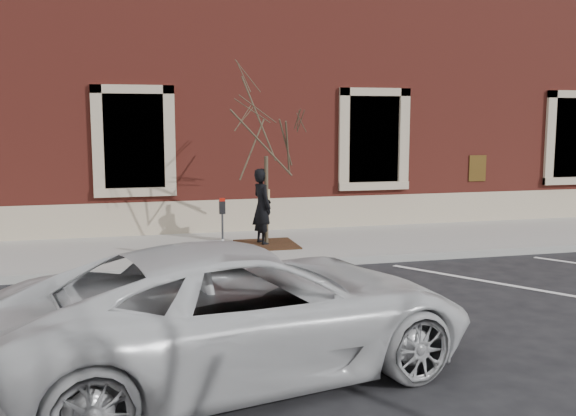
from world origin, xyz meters
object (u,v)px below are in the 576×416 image
object	(u,v)px
parking_meter	(222,218)
sapling	(266,131)
man	(262,207)
white_truck	(244,310)

from	to	relation	value
parking_meter	sapling	size ratio (longest dim) A/B	0.35
parking_meter	sapling	bearing A→B (deg)	41.40
man	white_truck	bearing A→B (deg)	153.39
man	white_truck	world-z (taller)	man
parking_meter	white_truck	bearing A→B (deg)	-105.25
man	white_truck	distance (m)	6.97
man	parking_meter	distance (m)	1.91
parking_meter	sapling	distance (m)	2.49
man	parking_meter	bearing A→B (deg)	131.46
white_truck	parking_meter	bearing A→B (deg)	-18.66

